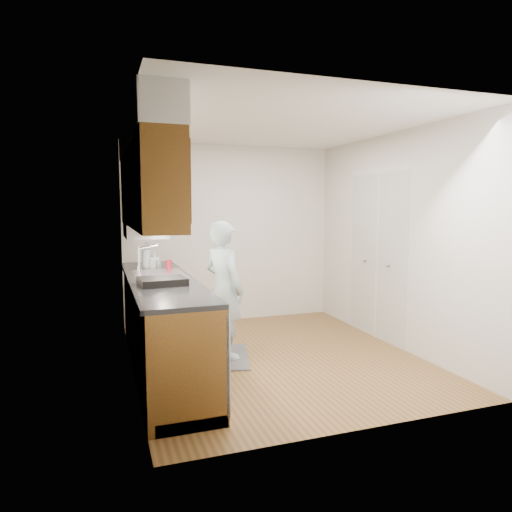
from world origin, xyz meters
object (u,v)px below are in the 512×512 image
Objects in this scene: soap_bottle_b at (155,260)px; soda_can at (169,265)px; soap_bottle_c at (153,261)px; steel_can at (159,265)px; person at (224,281)px; dish_rack at (162,281)px; soap_bottle_a at (147,256)px.

soap_bottle_b is 1.69× the size of soda_can.
steel_can is at bearing -77.92° from soap_bottle_c.
steel_can is (0.04, -0.20, -0.02)m from soap_bottle_c.
person reaches higher than soap_bottle_c.
steel_can is at bearing -62.83° from soap_bottle_b.
soap_bottle_c reaches higher than dish_rack.
soap_bottle_c is (-0.01, 0.13, -0.03)m from soap_bottle_b.
person reaches higher than steel_can.
steel_can is (0.12, -0.11, -0.10)m from soap_bottle_a.
soap_bottle_a reaches higher than soda_can.
dish_rack is at bearing -88.71° from soap_bottle_a.
steel_can is (0.03, -0.07, -0.05)m from soap_bottle_b.
soap_bottle_b reaches higher than steel_can.
soda_can is (0.21, -0.24, -0.09)m from soap_bottle_a.
soda_can is (-0.53, 0.35, 0.15)m from person.
soap_bottle_c reaches higher than steel_can.
dish_rack is at bearing -93.09° from soap_bottle_b.
person is 8.17× the size of soap_bottle_b.
steel_can is at bearing -42.80° from soap_bottle_a.
steel_can is (-0.63, 0.48, 0.14)m from person.
dish_rack is (-0.09, -1.02, -0.02)m from steel_can.
soap_bottle_a is 2.48× the size of soda_can.
dish_rack is (-0.06, -1.09, -0.07)m from soap_bottle_b.
soda_can is (0.14, -0.32, -0.02)m from soap_bottle_c.
person is 0.66m from soda_can.
soap_bottle_b is at bearing 25.34° from person.
person is at bearing 32.22° from dish_rack.
steel_can is 1.03m from dish_rack.
soap_bottle_b is at bearing 82.14° from dish_rack.
soap_bottle_a is 1.47× the size of soap_bottle_b.
soap_bottle_a is at bearing 152.73° from soap_bottle_b.
person reaches higher than soap_bottle_a.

